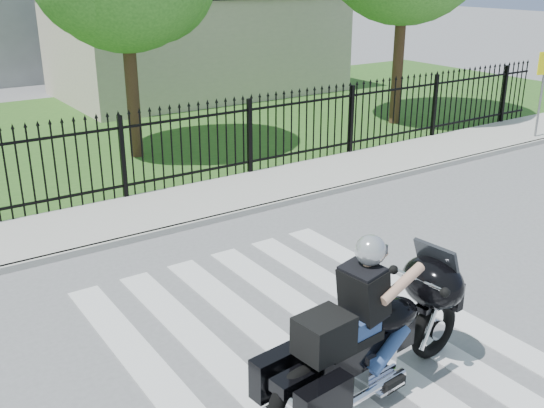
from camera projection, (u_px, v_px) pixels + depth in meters
ground at (300, 332)px, 8.40m from camera, size 120.00×120.00×0.00m
crosswalk at (300, 331)px, 8.40m from camera, size 5.00×5.50×0.01m
sidewalk at (146, 214)px, 12.26m from camera, size 40.00×2.00×0.12m
curb at (169, 230)px, 11.48m from camera, size 40.00×0.12×0.12m
grass_strip at (44, 139)px, 17.71m from camera, size 40.00×12.00×0.02m
iron_fence at (123, 159)px, 12.74m from camera, size 26.00×0.04×1.80m
building_low at (198, 45)px, 23.87m from camera, size 10.00×6.00×3.50m
motorcycle_rider at (369, 331)px, 6.90m from camera, size 3.02×1.13×2.00m
traffic_sign at (544, 77)px, 17.01m from camera, size 0.49×0.17×2.30m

